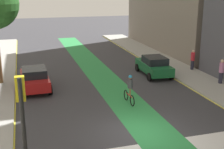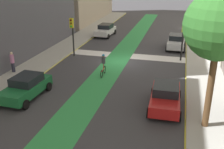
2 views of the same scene
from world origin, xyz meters
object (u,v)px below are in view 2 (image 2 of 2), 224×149
traffic_signal_near_left (183,34)px  car_green_right_far (26,87)px  pedestrian_sidewalk_left_a (200,45)px  pedestrian_sidewalk_right_b (12,62)px  cyclist_in_lane (103,64)px  car_white_right_near (105,30)px  traffic_signal_near_right (72,30)px  car_red_left_far (165,96)px  car_silver_left_near (176,42)px  street_tree_near (219,26)px

traffic_signal_near_left → car_green_right_far: bearing=46.9°
pedestrian_sidewalk_left_a → pedestrian_sidewalk_right_b: size_ratio=0.98×
traffic_signal_near_left → cyclist_in_lane: size_ratio=2.07×
car_white_right_near → pedestrian_sidewalk_left_a: pedestrian_sidewalk_left_a is taller
traffic_signal_near_right → car_red_left_far: size_ratio=0.92×
car_silver_left_near → car_white_right_near: (9.46, -3.84, 0.00)m
car_silver_left_near → cyclist_in_lane: size_ratio=2.28×
car_red_left_far → pedestrian_sidewalk_right_b: size_ratio=2.38×
car_green_right_far → traffic_signal_near_left: bearing=-133.1°
traffic_signal_near_left → car_silver_left_near: (0.63, -4.39, -1.91)m
pedestrian_sidewalk_right_b → traffic_signal_near_right: bearing=-117.7°
car_red_left_far → pedestrian_sidewalk_left_a: (-2.64, -12.65, 0.25)m
car_red_left_far → traffic_signal_near_right: bearing=-41.4°
traffic_signal_near_right → traffic_signal_near_left: size_ratio=1.02×
car_silver_left_near → traffic_signal_near_right: bearing=29.0°
car_green_right_far → pedestrian_sidewalk_right_b: pedestrian_sidewalk_right_b is taller
car_silver_left_near → traffic_signal_near_left: bearing=98.2°
pedestrian_sidewalk_left_a → street_tree_near: size_ratio=0.23×
car_white_right_near → pedestrian_sidewalk_left_a: size_ratio=2.43×
pedestrian_sidewalk_left_a → pedestrian_sidewalk_right_b: (15.75, 9.78, 0.02)m
car_silver_left_near → street_tree_near: (-2.20, 16.29, 5.02)m
street_tree_near → car_silver_left_near: bearing=-82.3°
cyclist_in_lane → pedestrian_sidewalk_right_b: 7.79m
car_silver_left_near → pedestrian_sidewalk_left_a: (-2.47, 1.79, 0.25)m
traffic_signal_near_left → car_red_left_far: 10.26m
car_green_right_far → car_silver_left_near: same height
traffic_signal_near_right → cyclist_in_lane: 6.51m
car_silver_left_near → cyclist_in_lane: (5.66, 9.99, 0.17)m
traffic_signal_near_right → traffic_signal_near_left: 10.88m
car_white_right_near → pedestrian_sidewalk_left_a: bearing=154.7°
car_silver_left_near → car_red_left_far: same height
cyclist_in_lane → pedestrian_sidewalk_right_b: bearing=11.7°
traffic_signal_near_right → pedestrian_sidewalk_right_b: bearing=62.3°
pedestrian_sidewalk_left_a → car_silver_left_near: bearing=-36.0°
car_green_right_far → cyclist_in_lane: 6.73m
car_green_right_far → car_silver_left_near: size_ratio=1.01×
car_red_left_far → cyclist_in_lane: (5.48, -4.45, 0.17)m
pedestrian_sidewalk_right_b → car_green_right_far: bearing=133.4°
traffic_signal_near_left → street_tree_near: (-1.57, 11.89, 3.11)m
car_green_right_far → pedestrian_sidewalk_left_a: pedestrian_sidewalk_left_a is taller
cyclist_in_lane → traffic_signal_near_right: bearing=-43.9°
car_red_left_far → pedestrian_sidewalk_left_a: size_ratio=2.41×
car_white_right_near → street_tree_near: bearing=120.1°
traffic_signal_near_left → car_green_right_far: 15.19m
pedestrian_sidewalk_left_a → traffic_signal_near_left: bearing=54.8°
traffic_signal_near_right → pedestrian_sidewalk_left_a: (-12.64, -3.85, -1.71)m
car_red_left_far → car_silver_left_near: bearing=-90.7°
car_silver_left_near → car_red_left_far: 14.44m
traffic_signal_near_right → cyclist_in_lane: (-4.51, 4.34, -1.79)m
car_green_right_far → pedestrian_sidewalk_right_b: (3.61, -3.82, 0.27)m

